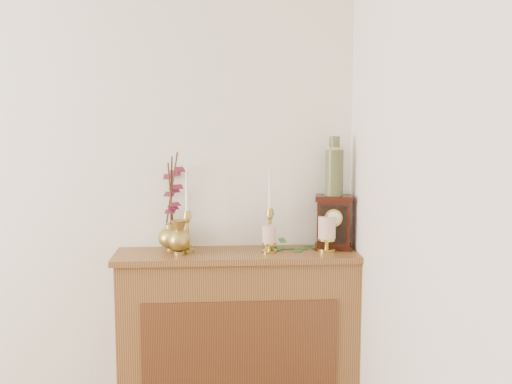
{
  "coord_description": "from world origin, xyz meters",
  "views": [
    {
      "loc": [
        1.29,
        -0.85,
        1.61
      ],
      "look_at": [
        1.49,
        2.05,
        1.24
      ],
      "focal_mm": 42.0,
      "sensor_mm": 36.0,
      "label": 1
    }
  ],
  "objects": [
    {
      "name": "ivy_garland",
      "position": [
        1.69,
        2.13,
        0.94
      ],
      "size": [
        0.36,
        0.16,
        0.07
      ],
      "rotation": [
        0.0,
        0.0,
        0.23
      ],
      "color": "#2E6928",
      "rests_on": "console_shelf"
    },
    {
      "name": "candlestick_center",
      "position": [
        1.56,
        2.17,
        1.07
      ],
      "size": [
        0.07,
        0.07,
        0.43
      ],
      "rotation": [
        0.0,
        0.0,
        0.14
      ],
      "color": "#A99143",
      "rests_on": "console_shelf"
    },
    {
      "name": "ginger_jar",
      "position": [
        1.07,
        2.21,
        1.16
      ],
      "size": [
        0.2,
        0.22,
        0.5
      ],
      "rotation": [
        0.0,
        0.0,
        0.18
      ],
      "color": "#A99143",
      "rests_on": "console_shelf"
    },
    {
      "name": "ceramic_vase",
      "position": [
        1.89,
        2.14,
        1.34
      ],
      "size": [
        0.09,
        0.09,
        0.3
      ],
      "rotation": [
        0.0,
        0.0,
        -0.17
      ],
      "color": "#1B372B",
      "rests_on": "mantel_clock"
    },
    {
      "name": "pillar_candle_left",
      "position": [
        1.55,
        2.07,
        1.01
      ],
      "size": [
        0.08,
        0.08,
        0.15
      ],
      "rotation": [
        0.0,
        0.0,
        0.27
      ],
      "color": "gold",
      "rests_on": "console_shelf"
    },
    {
      "name": "console_shelf",
      "position": [
        1.4,
        2.1,
        0.44
      ],
      "size": [
        1.24,
        0.34,
        0.93
      ],
      "color": "brown",
      "rests_on": "ground"
    },
    {
      "name": "pillar_candle_right",
      "position": [
        1.85,
        2.08,
        1.03
      ],
      "size": [
        0.1,
        0.1,
        0.19
      ],
      "rotation": [
        0.0,
        0.0,
        0.25
      ],
      "color": "gold",
      "rests_on": "console_shelf"
    },
    {
      "name": "candlestick_left",
      "position": [
        1.14,
        2.11,
        1.07
      ],
      "size": [
        0.07,
        0.07,
        0.43
      ],
      "rotation": [
        0.0,
        0.0,
        -0.4
      ],
      "color": "#A99143",
      "rests_on": "console_shelf"
    },
    {
      "name": "bud_vase",
      "position": [
        1.11,
        2.05,
        1.02
      ],
      "size": [
        0.11,
        0.11,
        0.17
      ],
      "rotation": [
        0.0,
        0.0,
        -0.14
      ],
      "color": "#A99143",
      "rests_on": "console_shelf"
    },
    {
      "name": "mantel_clock",
      "position": [
        1.89,
        2.14,
        1.07
      ],
      "size": [
        0.2,
        0.16,
        0.28
      ],
      "rotation": [
        0.0,
        0.0,
        -0.17
      ],
      "color": "#360E0A",
      "rests_on": "console_shelf"
    }
  ]
}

